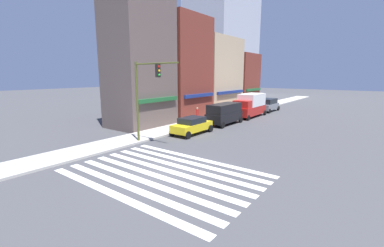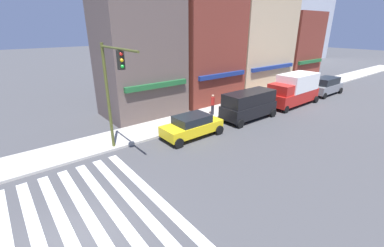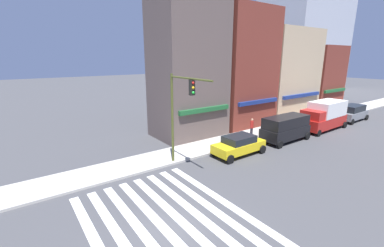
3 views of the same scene
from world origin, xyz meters
The scene contains 10 objects.
ground_plane centered at (0.00, 0.00, 0.00)m, with size 200.00×200.00×0.00m, color #424244.
sidewalk_left centered at (0.00, 7.50, 0.07)m, with size 120.00×3.00×0.15m.
crosswalk_stripes centered at (0.00, 0.00, 0.00)m, with size 7.03×10.80×0.01m.
storefront_row centered at (18.78, 11.50, 6.22)m, with size 29.76×5.30×15.63m.
traffic_signal centered at (3.82, 5.42, 4.41)m, with size 0.32×4.44×6.50m.
sedan_yellow centered at (8.89, 4.70, 0.84)m, with size 4.41×2.02×1.59m.
van_black centered at (14.92, 4.70, 1.29)m, with size 5.01×2.22×2.34m.
box_truck_red centered at (21.61, 4.70, 1.59)m, with size 6.25×2.42×3.04m.
suv_grey centered at (28.24, 4.70, 1.03)m, with size 4.73×2.12×1.94m.
pedestrian_red_jacket centered at (13.09, 7.13, 1.07)m, with size 0.32×0.32×1.77m.
Camera 1 is at (-9.95, -9.53, 5.45)m, focal length 24.00 mm.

